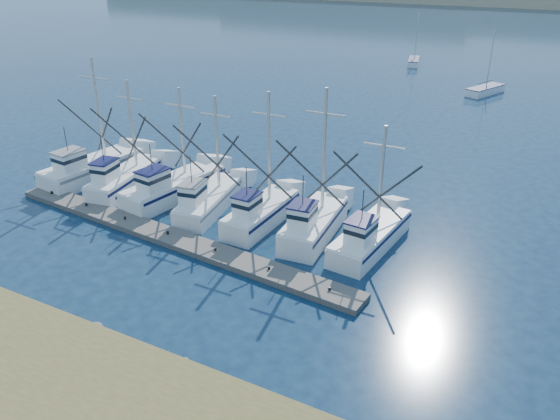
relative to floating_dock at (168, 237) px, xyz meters
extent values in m
plane|color=#0C1E38|center=(7.52, -5.43, -0.19)|extent=(500.00, 500.00, 0.00)
cube|color=#5E5A54|center=(0.00, 0.00, 0.00)|extent=(28.15, 4.46, 0.37)
cube|color=white|center=(-12.05, 5.62, 0.57)|extent=(3.77, 9.03, 1.51)
cube|color=white|center=(-12.05, 3.38, 2.08)|extent=(1.85, 2.31, 1.50)
cylinder|color=#B7B2A8|center=(-12.05, 7.12, 5.39)|extent=(0.22, 0.22, 8.13)
cube|color=white|center=(-8.14, 5.20, 0.53)|extent=(3.51, 8.18, 1.44)
cube|color=white|center=(-8.14, 3.17, 2.00)|extent=(1.61, 2.12, 1.50)
cylinder|color=#B7B2A8|center=(-8.14, 6.55, 4.72)|extent=(0.22, 0.22, 6.94)
cube|color=white|center=(-3.73, 5.59, 0.54)|extent=(3.81, 8.98, 1.46)
cube|color=white|center=(-3.73, 3.36, 2.02)|extent=(1.77, 2.32, 1.50)
cylinder|color=#B7B2A8|center=(-3.73, 7.07, 4.62)|extent=(0.22, 0.22, 6.71)
cube|color=white|center=(-0.11, 5.06, 0.45)|extent=(3.54, 7.92, 1.27)
cube|color=white|center=(-0.11, 3.10, 1.83)|extent=(1.61, 2.06, 1.50)
cylinder|color=#B7B2A8|center=(-0.11, 6.37, 4.51)|extent=(0.22, 0.22, 6.86)
cube|color=white|center=(4.36, 4.76, 0.50)|extent=(2.43, 7.09, 1.38)
cube|color=white|center=(4.36, 2.95, 1.94)|extent=(1.35, 1.75, 1.50)
cylinder|color=#B7B2A8|center=(4.36, 5.96, 5.00)|extent=(0.22, 0.22, 7.62)
cube|color=white|center=(8.31, 4.87, 0.57)|extent=(2.99, 7.43, 1.51)
cube|color=white|center=(8.31, 3.01, 2.07)|extent=(1.54, 1.88, 1.50)
cylinder|color=#B7B2A8|center=(8.31, 6.11, 5.39)|extent=(0.22, 0.22, 8.14)
cube|color=white|center=(12.11, 5.12, 0.46)|extent=(3.12, 7.96, 1.29)
cube|color=white|center=(12.11, 3.13, 1.85)|extent=(1.55, 2.02, 1.50)
cylinder|color=#B7B2A8|center=(12.11, 6.45, 4.31)|extent=(0.22, 0.22, 6.41)
cube|color=white|center=(11.99, 51.20, 0.26)|extent=(4.22, 6.68, 0.90)
cylinder|color=#B7B2A8|center=(11.99, 51.50, 4.31)|extent=(0.12, 0.12, 7.20)
cube|color=white|center=(-1.72, 66.69, 0.26)|extent=(2.84, 6.34, 0.90)
cylinder|color=#B7B2A8|center=(-1.72, 66.99, 4.31)|extent=(0.12, 0.12, 7.20)
camera|label=1|loc=(21.13, -24.53, 17.06)|focal=35.00mm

